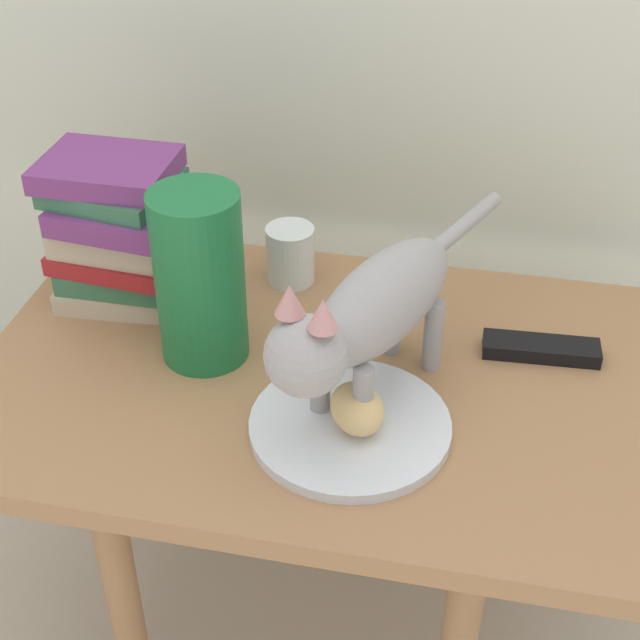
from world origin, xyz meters
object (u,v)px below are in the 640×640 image
Objects in this scene: book_stack at (121,232)px; cat at (369,313)px; plate at (350,426)px; candle_jar at (290,257)px; bread_roll at (357,409)px; green_vase at (200,277)px; side_table at (320,409)px; tv_remote at (541,349)px.

cat is at bearing -23.20° from book_stack.
plate is at bearing -30.78° from book_stack.
cat is at bearing -58.21° from candle_jar.
candle_jar reaches higher than bread_roll.
book_stack is 0.92× the size of green_vase.
side_table is at bearing 119.43° from plate.
bread_roll is at bearing -63.65° from candle_jar.
candle_jar reaches higher than side_table.
green_vase is at bearing -172.24° from tv_remote.
book_stack is at bearing 159.72° from side_table.
plate is 1.12× the size of book_stack.
tv_remote is (0.22, 0.19, 0.00)m from plate.
book_stack is (-0.36, 0.21, 0.10)m from plate.
cat is 0.31m from candle_jar.
green_vase is at bearing 152.33° from plate.
book_stack is at bearing 145.04° from green_vase.
cat is 0.40m from book_stack.
plate is at bearing -27.67° from green_vase.
candle_jar reaches higher than plate.
bread_roll is 0.35× the size of green_vase.
green_vase is 1.54× the size of tv_remote.
bread_roll reaches higher than tv_remote.
tv_remote is at bearing 43.69° from bread_roll.
side_table is 0.24m from candle_jar.
tv_remote is (0.21, 0.20, -0.03)m from bread_roll.
bread_roll is 0.94× the size of candle_jar.
bread_roll is 0.26m from green_vase.
plate is 1.03× the size of green_vase.
green_vase is (-0.21, 0.11, 0.11)m from plate.
book_stack reaches higher than tv_remote.
cat is at bearing 88.94° from bread_roll.
plate is at bearing -64.62° from candle_jar.
book_stack is 2.50× the size of candle_jar.
book_stack is at bearing 149.31° from bread_roll.
candle_jar is at bearing 22.83° from book_stack.
bread_roll is (0.01, -0.00, 0.03)m from plate.
cat is 5.26× the size of candle_jar.
plate is 0.34m from candle_jar.
green_vase is (0.15, -0.10, 0.01)m from book_stack.
bread_roll is 0.18× the size of cat.
candle_jar is at bearing 159.99° from tv_remote.
cat is at bearing -149.41° from tv_remote.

